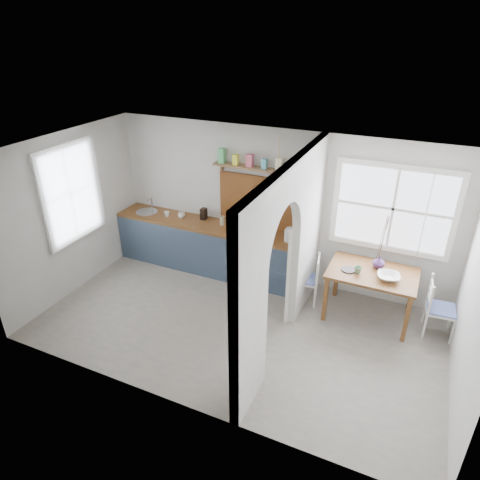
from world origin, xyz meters
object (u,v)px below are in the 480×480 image
at_px(dining_table, 369,295).
at_px(chair_right, 441,309).
at_px(chair_left, 306,279).
at_px(kettle, 289,234).
at_px(vase, 379,262).

bearing_deg(dining_table, chair_right, 0.27).
relative_size(dining_table, chair_right, 1.44).
bearing_deg(chair_left, kettle, -129.96).
bearing_deg(kettle, chair_right, 3.95).
bearing_deg(vase, dining_table, -106.31).
xyz_separation_m(chair_right, kettle, (-2.36, 0.23, 0.58)).
distance_m(chair_left, kettle, 0.76).
distance_m(chair_right, kettle, 2.44).
relative_size(dining_table, vase, 6.67).
bearing_deg(dining_table, kettle, 171.00).
bearing_deg(chair_right, vase, 75.73).
bearing_deg(chair_left, vase, 86.96).
distance_m(kettle, vase, 1.43).
height_order(kettle, vase, kettle).
relative_size(dining_table, chair_left, 1.55).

